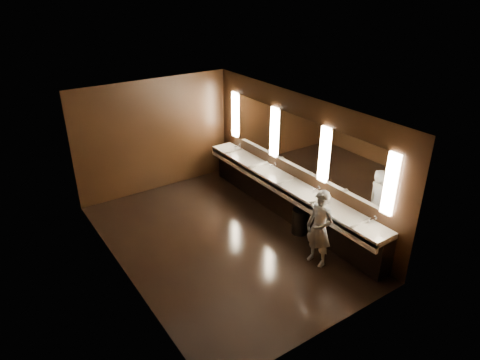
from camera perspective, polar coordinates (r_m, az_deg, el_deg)
name	(u,v)px	position (r m, az deg, el deg)	size (l,w,h in m)	color
floor	(220,241)	(8.94, -2.63, -8.14)	(6.00, 6.00, 0.00)	black
ceiling	(217,110)	(7.73, -3.05, 9.33)	(4.00, 6.00, 0.02)	#2D2D2B
wall_back	(155,136)	(10.73, -11.30, 5.77)	(4.00, 0.02, 2.80)	black
wall_front	(331,258)	(6.23, 12.03, -10.07)	(4.00, 0.02, 2.80)	black
wall_left	(118,209)	(7.53, -15.93, -3.78)	(0.02, 6.00, 2.80)	black
wall_right	(298,158)	(9.34, 7.69, 2.97)	(0.02, 6.00, 2.80)	black
sink_counter	(288,197)	(9.60, 6.45, -2.27)	(0.55, 5.40, 1.01)	black
mirror_band	(298,143)	(9.20, 7.73, 4.96)	(0.06, 5.03, 1.15)	#FFE6BD
person	(320,228)	(8.06, 10.58, -6.36)	(0.55, 0.36, 1.52)	#86A0C9
trash_bin	(300,221)	(9.15, 8.02, -5.46)	(0.36, 0.36, 0.56)	black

